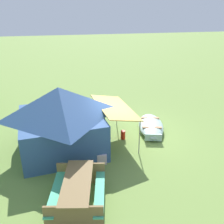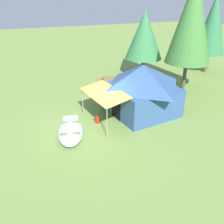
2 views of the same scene
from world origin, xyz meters
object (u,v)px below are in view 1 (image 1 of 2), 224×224
(beached_rowboat, at_px, (151,126))
(canvas_cabin_tent, at_px, (61,118))
(fuel_can, at_px, (123,135))
(picnic_table, at_px, (78,189))
(cooler_box, at_px, (99,157))

(beached_rowboat, relative_size, canvas_cabin_tent, 0.57)
(beached_rowboat, distance_m, fuel_can, 1.52)
(picnic_table, relative_size, cooler_box, 3.84)
(picnic_table, height_order, fuel_can, picnic_table)
(fuel_can, bearing_deg, canvas_cabin_tent, 95.06)
(cooler_box, distance_m, fuel_can, 1.91)
(cooler_box, bearing_deg, beached_rowboat, -53.41)
(beached_rowboat, relative_size, cooler_box, 4.55)
(beached_rowboat, height_order, cooler_box, beached_rowboat)
(beached_rowboat, xyz_separation_m, fuel_can, (-0.55, 1.42, -0.02))
(picnic_table, distance_m, cooler_box, 2.11)
(picnic_table, bearing_deg, canvas_cabin_tent, 5.64)
(picnic_table, xyz_separation_m, cooler_box, (1.89, -0.89, -0.29))
(fuel_can, bearing_deg, beached_rowboat, -68.97)
(cooler_box, height_order, fuel_can, cooler_box)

